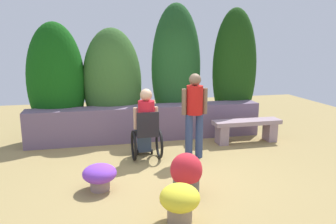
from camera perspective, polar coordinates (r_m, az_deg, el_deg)
The scene contains 9 objects.
ground_plane at distance 5.86m, azimuth -0.65°, elevation -9.55°, with size 13.53×13.53×0.00m, color #9A834E.
stone_retaining_wall at distance 7.40m, azimuth -3.59°, elevation -1.85°, with size 5.16×0.51×0.76m, color slate.
hedge_backdrop at distance 7.76m, azimuth -3.87°, elevation 6.26°, with size 5.38×0.93×3.03m.
stone_bench at distance 7.38m, azimuth 13.40°, elevation -2.65°, with size 1.50×0.37×0.49m.
person_in_wheelchair at distance 6.13m, azimuth -3.81°, elevation -2.48°, with size 0.53×0.66×1.33m.
person_standing_companion at distance 6.11m, azimuth 4.59°, elevation 0.32°, with size 0.49×0.30×1.59m.
flower_pot_purple_near at distance 4.86m, azimuth 3.16°, elevation -10.56°, with size 0.46×0.46×0.60m.
flower_pot_terracotta_by_wall at distance 5.07m, azimuth -11.70°, elevation -10.64°, with size 0.50×0.50×0.39m.
flower_pot_red_accent at distance 4.14m, azimuth 2.04°, elevation -15.09°, with size 0.49×0.49×0.48m.
Camera 1 is at (-1.16, -5.32, 2.17)m, focal length 35.35 mm.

